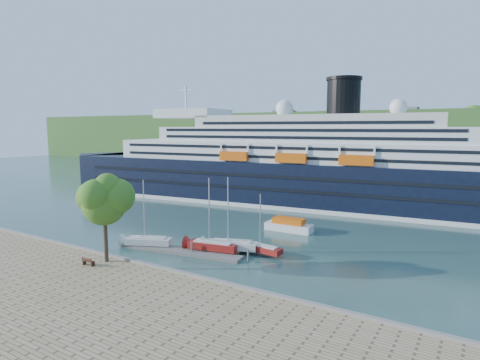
% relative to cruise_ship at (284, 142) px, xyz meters
% --- Properties ---
extents(ground, '(400.00, 400.00, 0.00)m').
position_rel_cruise_ship_xyz_m(ground, '(1.36, -50.31, -14.17)').
color(ground, '#2B4C45').
rests_on(ground, ground).
extents(far_hillside, '(400.00, 50.00, 24.00)m').
position_rel_cruise_ship_xyz_m(far_hillside, '(1.36, 94.69, -2.17)').
color(far_hillside, '#3C6227').
rests_on(far_hillside, ground).
extents(quay_coping, '(220.00, 0.50, 0.30)m').
position_rel_cruise_ship_xyz_m(quay_coping, '(1.36, -50.51, -13.02)').
color(quay_coping, slate).
rests_on(quay_coping, promenade).
extents(cruise_ship, '(127.46, 32.18, 28.34)m').
position_rel_cruise_ship_xyz_m(cruise_ship, '(0.00, 0.00, 0.00)').
color(cruise_ship, black).
rests_on(cruise_ship, ground).
extents(park_bench, '(1.75, 0.87, 1.08)m').
position_rel_cruise_ship_xyz_m(park_bench, '(-0.29, -54.26, -12.63)').
color(park_bench, '#4B2615').
rests_on(park_bench, promenade).
extents(promenade_tree, '(7.29, 7.29, 12.08)m').
position_rel_cruise_ship_xyz_m(promenade_tree, '(0.41, -52.13, -7.13)').
color(promenade_tree, '#316219').
rests_on(promenade_tree, promenade).
extents(floating_pontoon, '(19.29, 5.07, 0.43)m').
position_rel_cruise_ship_xyz_m(floating_pontoon, '(3.75, -42.29, -13.96)').
color(floating_pontoon, slate).
rests_on(floating_pontoon, ground).
extents(sailboat_white_near, '(7.64, 4.86, 9.61)m').
position_rel_cruise_ship_xyz_m(sailboat_white_near, '(-1.59, -42.78, -9.37)').
color(sailboat_white_near, silver).
rests_on(sailboat_white_near, ground).
extents(sailboat_red, '(8.15, 3.66, 10.18)m').
position_rel_cruise_ship_xyz_m(sailboat_red, '(8.02, -39.87, -9.08)').
color(sailboat_red, maroon).
rests_on(sailboat_red, ground).
extents(sailboat_white_far, '(8.25, 4.59, 10.28)m').
position_rel_cruise_ship_xyz_m(sailboat_white_far, '(10.15, -38.25, -9.03)').
color(sailboat_white_far, silver).
rests_on(sailboat_white_far, ground).
extents(tender_launch, '(8.25, 3.07, 2.26)m').
position_rel_cruise_ship_xyz_m(tender_launch, '(12.04, -23.12, -13.04)').
color(tender_launch, '#E05A0D').
rests_on(tender_launch, ground).
extents(sailboat_extra, '(6.45, 2.32, 8.16)m').
position_rel_cruise_ship_xyz_m(sailboat_extra, '(14.39, -36.94, -10.09)').
color(sailboat_extra, maroon).
rests_on(sailboat_extra, ground).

